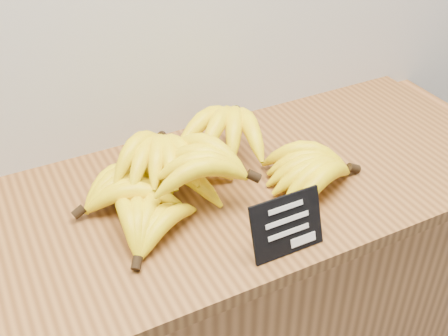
# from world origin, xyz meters

# --- Properties ---
(counter_top) EXTENTS (1.35, 0.54, 0.03)m
(counter_top) POSITION_xyz_m (-0.07, 2.75, 0.92)
(counter_top) COLOR brown
(counter_top) RESTS_ON counter
(chalkboard_sign) EXTENTS (0.14, 0.04, 0.11)m
(chalkboard_sign) POSITION_xyz_m (-0.03, 2.54, 0.98)
(chalkboard_sign) COLOR black
(chalkboard_sign) RESTS_ON counter_top
(banana_pile) EXTENTS (0.59, 0.41, 0.13)m
(banana_pile) POSITION_xyz_m (-0.09, 2.76, 0.99)
(banana_pile) COLOR #FFEB0A
(banana_pile) RESTS_ON counter_top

